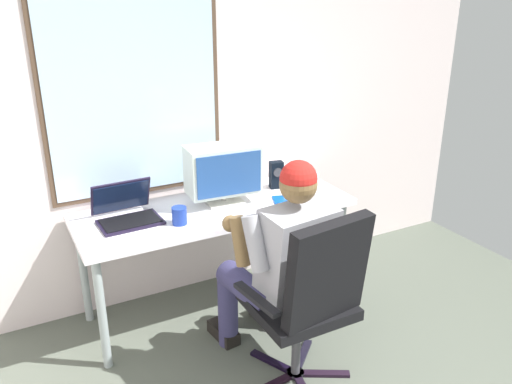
{
  "coord_description": "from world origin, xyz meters",
  "views": [
    {
      "loc": [
        -1.02,
        -0.7,
        2.03
      ],
      "look_at": [
        0.25,
        1.7,
        0.97
      ],
      "focal_mm": 36.75,
      "sensor_mm": 36.0,
      "label": 1
    }
  ],
  "objects": [
    {
      "name": "wall_rear",
      "position": [
        -0.01,
        2.49,
        1.4
      ],
      "size": [
        5.01,
        0.08,
        2.8
      ],
      "color": "silver",
      "rests_on": "ground"
    },
    {
      "name": "desk",
      "position": [
        0.17,
        2.11,
        0.67
      ],
      "size": [
        1.75,
        0.65,
        0.74
      ],
      "color": "#8F9A9B",
      "rests_on": "ground"
    },
    {
      "name": "office_chair",
      "position": [
        0.29,
        1.18,
        0.59
      ],
      "size": [
        0.62,
        0.59,
        1.03
      ],
      "color": "black",
      "rests_on": "ground"
    },
    {
      "name": "person_seated",
      "position": [
        0.26,
        1.44,
        0.66
      ],
      "size": [
        0.56,
        0.78,
        1.26
      ],
      "color": "#323056",
      "rests_on": "ground"
    },
    {
      "name": "crt_monitor",
      "position": [
        0.25,
        2.14,
        0.96
      ],
      "size": [
        0.47,
        0.27,
        0.38
      ],
      "color": "beige",
      "rests_on": "desk"
    },
    {
      "name": "laptop",
      "position": [
        -0.37,
        2.18,
        0.8
      ],
      "size": [
        0.37,
        0.34,
        0.22
      ],
      "color": "black",
      "rests_on": "desk"
    },
    {
      "name": "wine_glass",
      "position": [
        0.85,
        2.02,
        0.84
      ],
      "size": [
        0.08,
        0.08,
        0.14
      ],
      "color": "silver",
      "rests_on": "desk"
    },
    {
      "name": "desk_speaker",
      "position": [
        0.68,
        2.22,
        0.83
      ],
      "size": [
        0.1,
        0.08,
        0.19
      ],
      "color": "black",
      "rests_on": "desk"
    },
    {
      "name": "cd_case",
      "position": [
        0.61,
        2.0,
        0.74
      ],
      "size": [
        0.18,
        0.17,
        0.01
      ],
      "color": "#0F4DB8",
      "rests_on": "desk"
    },
    {
      "name": "coffee_mug",
      "position": [
        -0.11,
        1.97,
        0.79
      ],
      "size": [
        0.09,
        0.09,
        0.1
      ],
      "color": "navy",
      "rests_on": "desk"
    }
  ]
}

